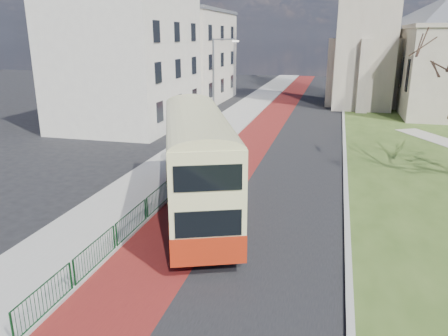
% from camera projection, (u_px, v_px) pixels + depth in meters
% --- Properties ---
extents(ground, '(160.00, 160.00, 0.00)m').
position_uv_depth(ground, '(202.00, 236.00, 18.83)').
color(ground, black).
rests_on(ground, ground).
extents(road_carriageway, '(9.00, 120.00, 0.01)m').
position_uv_depth(road_carriageway, '(288.00, 137.00, 37.01)').
color(road_carriageway, black).
rests_on(road_carriageway, ground).
extents(bus_lane, '(3.40, 120.00, 0.01)m').
position_uv_depth(bus_lane, '(257.00, 136.00, 37.65)').
color(bus_lane, '#591414').
rests_on(bus_lane, ground).
extents(pavement_west, '(4.00, 120.00, 0.12)m').
position_uv_depth(pavement_west, '(214.00, 133.00, 38.54)').
color(pavement_west, gray).
rests_on(pavement_west, ground).
extents(kerb_west, '(0.25, 120.00, 0.13)m').
position_uv_depth(kerb_west, '(237.00, 134.00, 38.06)').
color(kerb_west, '#999993').
rests_on(kerb_west, ground).
extents(kerb_east, '(0.25, 80.00, 0.13)m').
position_uv_depth(kerb_east, '(344.00, 135.00, 37.76)').
color(kerb_east, '#999993').
rests_on(kerb_east, ground).
extents(pedestrian_railing, '(0.07, 24.00, 1.12)m').
position_uv_depth(pedestrian_railing, '(171.00, 188.00, 23.08)').
color(pedestrian_railing, '#0D3918').
rests_on(pedestrian_railing, ground).
extents(street_block_near, '(10.30, 14.30, 13.00)m').
position_uv_depth(street_block_near, '(127.00, 55.00, 40.66)').
color(street_block_near, silver).
rests_on(street_block_near, ground).
extents(street_block_far, '(10.30, 16.30, 11.50)m').
position_uv_depth(street_block_far, '(184.00, 56.00, 55.70)').
color(street_block_far, beige).
rests_on(street_block_far, ground).
extents(streetlamp, '(2.13, 0.18, 8.00)m').
position_uv_depth(streetlamp, '(215.00, 83.00, 35.21)').
color(streetlamp, gray).
rests_on(streetlamp, pavement_west).
extents(bus, '(6.79, 11.83, 4.87)m').
position_uv_depth(bus, '(197.00, 160.00, 20.21)').
color(bus, maroon).
rests_on(bus, ground).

